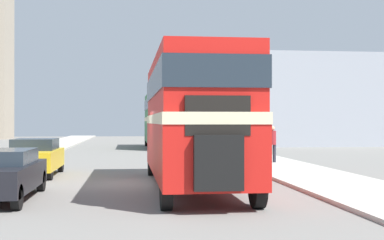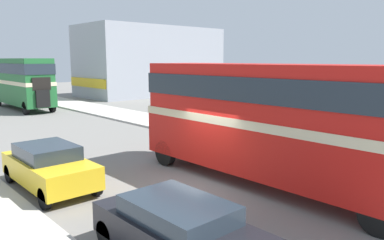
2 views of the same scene
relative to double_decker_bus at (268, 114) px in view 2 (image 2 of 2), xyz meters
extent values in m
plane|color=slate|center=(-1.80, 1.48, -2.45)|extent=(120.00, 120.00, 0.00)
cube|color=#B7B2A8|center=(4.95, 1.48, -2.39)|extent=(3.50, 120.00, 0.12)
cube|color=red|center=(0.00, 0.02, -1.16)|extent=(2.55, 10.15, 1.60)
cube|color=beige|center=(0.00, 0.02, -0.22)|extent=(2.57, 10.20, 0.29)
cube|color=red|center=(0.00, 0.02, 0.80)|extent=(2.50, 9.95, 1.74)
cube|color=#232D38|center=(0.00, 0.02, 0.88)|extent=(2.57, 10.05, 0.78)
cylinder|color=black|center=(-1.13, -4.23, -1.94)|extent=(0.28, 1.03, 1.03)
cylinder|color=black|center=(-1.13, 4.17, -1.94)|extent=(0.28, 1.03, 1.03)
cylinder|color=black|center=(1.13, 4.17, -1.94)|extent=(0.28, 1.03, 1.03)
cube|color=#1E602D|center=(0.55, 26.35, -1.11)|extent=(2.37, 9.09, 1.70)
cube|color=beige|center=(0.55, 26.35, -0.11)|extent=(2.39, 9.14, 0.31)
cube|color=#1E602D|center=(0.55, 26.35, 0.97)|extent=(2.32, 8.91, 1.86)
cube|color=#232D38|center=(0.55, 26.35, 1.07)|extent=(2.39, 9.00, 0.84)
cube|color=black|center=(0.55, 21.71, -1.20)|extent=(1.06, 0.20, 1.36)
cube|color=black|center=(0.55, 21.84, -0.05)|extent=(1.42, 0.12, 0.99)
cylinder|color=black|center=(-0.49, 22.63, -1.94)|extent=(0.28, 1.03, 1.03)
cylinder|color=black|center=(1.60, 22.63, -1.94)|extent=(0.28, 1.03, 1.03)
cylinder|color=black|center=(1.60, 29.98, -1.94)|extent=(0.28, 1.03, 1.03)
cube|color=black|center=(-5.52, -2.04, -1.82)|extent=(1.79, 4.50, 0.69)
cube|color=#232D38|center=(-5.52, -1.86, -1.28)|extent=(1.57, 2.34, 0.40)
cylinder|color=black|center=(-6.31, -0.24, -2.13)|extent=(0.20, 0.64, 0.64)
cylinder|color=black|center=(-4.73, -0.24, -2.13)|extent=(0.20, 0.64, 0.64)
cube|color=gold|center=(-5.73, 4.52, -1.79)|extent=(1.81, 4.11, 0.74)
cube|color=#232D38|center=(-5.73, 4.69, -1.20)|extent=(1.59, 2.14, 0.45)
cylinder|color=black|center=(-6.54, 2.92, -2.13)|extent=(0.20, 0.64, 0.64)
cylinder|color=black|center=(-4.93, 2.92, -2.13)|extent=(0.20, 0.64, 0.64)
cylinder|color=black|center=(-6.54, 6.13, -2.13)|extent=(0.20, 0.64, 0.64)
cylinder|color=black|center=(-4.93, 6.13, -2.13)|extent=(0.20, 0.64, 0.64)
cylinder|color=#282833|center=(4.97, 8.77, -1.89)|extent=(0.16, 0.16, 0.88)
cylinder|color=#282833|center=(5.18, 8.77, -1.89)|extent=(0.16, 0.16, 0.88)
cylinder|color=maroon|center=(5.08, 8.77, -1.10)|extent=(0.37, 0.37, 0.70)
sphere|color=tan|center=(5.08, 8.77, -0.64)|extent=(0.24, 0.24, 0.24)
cube|color=#999EA8|center=(17.14, 30.22, 1.60)|extent=(16.98, 8.27, 8.10)
cube|color=gold|center=(8.59, 30.22, -0.67)|extent=(0.12, 7.86, 0.97)
camera|label=1|loc=(-2.04, -17.17, -0.30)|focal=50.00mm
camera|label=2|loc=(-10.27, -7.54, 1.82)|focal=35.00mm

